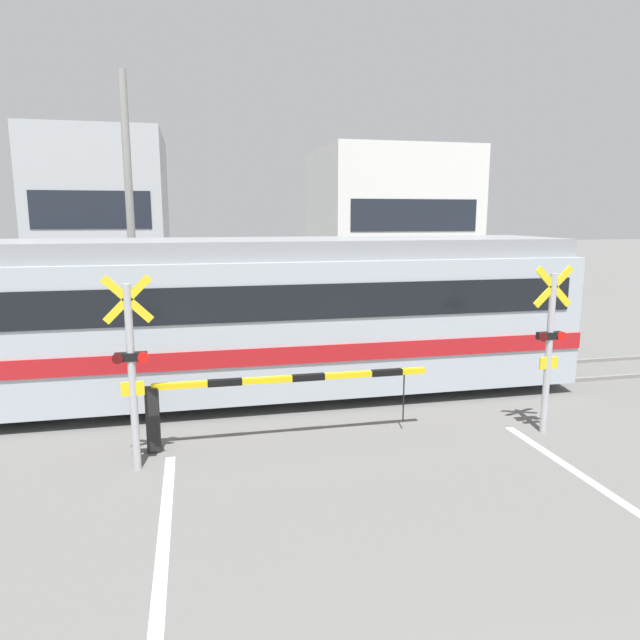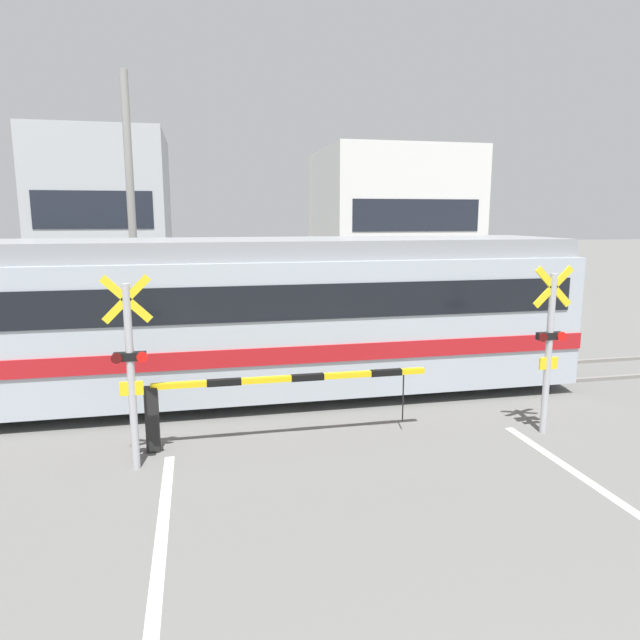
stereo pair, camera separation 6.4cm
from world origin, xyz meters
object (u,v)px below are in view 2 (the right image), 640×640
object	(u,v)px
crossing_barrier_near	(237,395)
crossing_signal_right	(549,343)
crossing_barrier_far	(356,323)
crossing_signal_left	(130,365)
commuter_train	(153,316)

from	to	relation	value
crossing_barrier_near	crossing_signal_right	xyz separation A→B (m)	(5.07, -0.61, 0.74)
crossing_barrier_far	crossing_barrier_near	bearing A→B (deg)	-122.23
crossing_barrier_near	crossing_signal_left	xyz separation A→B (m)	(-1.51, -0.61, 0.74)
crossing_barrier_far	commuter_train	bearing A→B (deg)	-148.79
crossing_signal_left	crossing_barrier_near	bearing A→B (deg)	22.10
commuter_train	crossing_barrier_far	bearing A→B (deg)	31.21
commuter_train	crossing_barrier_near	distance (m)	3.11
commuter_train	crossing_barrier_near	world-z (taller)	commuter_train
crossing_barrier_near	crossing_barrier_far	distance (m)	6.67
crossing_signal_left	crossing_signal_right	xyz separation A→B (m)	(6.58, 0.00, 0.00)
crossing_barrier_far	crossing_signal_right	xyz separation A→B (m)	(1.51, -6.25, 0.74)
crossing_barrier_far	crossing_signal_left	size ratio (longest dim) A/B	1.61
commuter_train	crossing_barrier_far	size ratio (longest dim) A/B	3.70
commuter_train	crossing_signal_right	xyz separation A→B (m)	(6.48, -3.24, -0.14)
crossing_signal_left	crossing_signal_right	world-z (taller)	same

